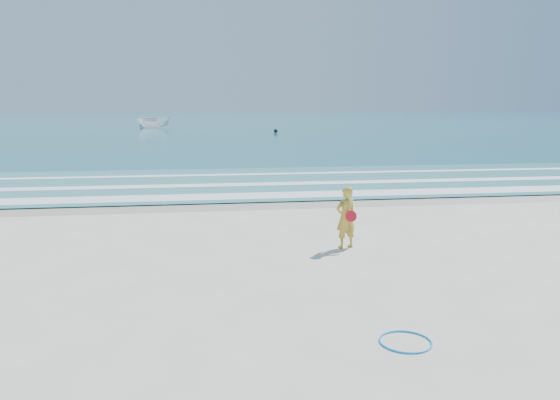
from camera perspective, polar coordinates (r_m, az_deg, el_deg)
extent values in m
plane|color=silver|center=(10.33, -1.04, -9.47)|extent=(400.00, 400.00, 0.00)
cube|color=#B2A893|center=(19.01, -4.46, -0.40)|extent=(400.00, 2.40, 0.00)
cube|color=#19727F|center=(114.72, -7.73, 8.31)|extent=(400.00, 190.00, 0.04)
cube|color=#59B7AD|center=(23.93, -5.27, 1.87)|extent=(400.00, 10.00, 0.01)
cube|color=white|center=(20.28, -4.71, 0.41)|extent=(400.00, 1.40, 0.01)
cube|color=white|center=(23.14, -5.16, 1.61)|extent=(400.00, 0.90, 0.01)
cube|color=white|center=(26.41, -5.56, 2.65)|extent=(400.00, 0.60, 0.01)
torus|color=#0D9AFB|center=(8.46, 12.97, -14.22)|extent=(0.85, 0.85, 0.03)
imported|color=white|center=(77.78, -13.01, 8.00)|extent=(4.62, 1.85, 1.77)
sphere|color=black|center=(63.48, -0.45, 7.24)|extent=(0.46, 0.46, 0.46)
imported|color=gold|center=(13.19, 6.89, -1.82)|extent=(0.64, 0.53, 1.50)
cylinder|color=red|center=(13.03, 7.44, -1.69)|extent=(0.27, 0.08, 0.27)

